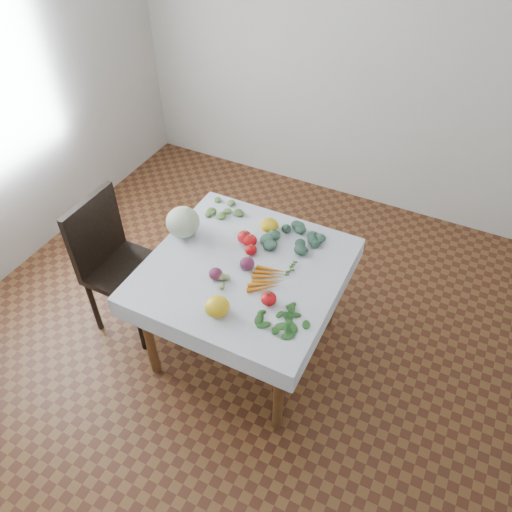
{
  "coord_description": "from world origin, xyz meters",
  "views": [
    {
      "loc": [
        1.0,
        -1.84,
        2.82
      ],
      "look_at": [
        0.05,
        0.06,
        0.82
      ],
      "focal_mm": 35.0,
      "sensor_mm": 36.0,
      "label": 1
    }
  ],
  "objects_px": {
    "chair": "(114,257)",
    "heirloom_back": "(269,225)",
    "cabbage": "(183,222)",
    "carrot_bunch": "(269,279)",
    "table": "(244,279)"
  },
  "relations": [
    {
      "from": "table",
      "to": "heirloom_back",
      "type": "relative_size",
      "value": 8.55
    },
    {
      "from": "table",
      "to": "chair",
      "type": "relative_size",
      "value": 1.0
    },
    {
      "from": "chair",
      "to": "table",
      "type": "bearing_deg",
      "value": 8.52
    },
    {
      "from": "table",
      "to": "carrot_bunch",
      "type": "height_order",
      "value": "carrot_bunch"
    },
    {
      "from": "cabbage",
      "to": "carrot_bunch",
      "type": "relative_size",
      "value": 0.8
    },
    {
      "from": "heirloom_back",
      "to": "carrot_bunch",
      "type": "distance_m",
      "value": 0.45
    },
    {
      "from": "table",
      "to": "carrot_bunch",
      "type": "distance_m",
      "value": 0.21
    },
    {
      "from": "table",
      "to": "chair",
      "type": "height_order",
      "value": "chair"
    },
    {
      "from": "table",
      "to": "heirloom_back",
      "type": "height_order",
      "value": "heirloom_back"
    },
    {
      "from": "table",
      "to": "carrot_bunch",
      "type": "xyz_separation_m",
      "value": [
        0.18,
        -0.03,
        0.12
      ]
    },
    {
      "from": "table",
      "to": "carrot_bunch",
      "type": "bearing_deg",
      "value": -10.92
    },
    {
      "from": "heirloom_back",
      "to": "carrot_bunch",
      "type": "bearing_deg",
      "value": -64.8
    },
    {
      "from": "chair",
      "to": "heirloom_back",
      "type": "distance_m",
      "value": 1.04
    },
    {
      "from": "chair",
      "to": "cabbage",
      "type": "relative_size",
      "value": 4.75
    },
    {
      "from": "carrot_bunch",
      "to": "chair",
      "type": "bearing_deg",
      "value": -174.66
    }
  ]
}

